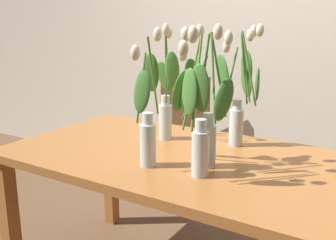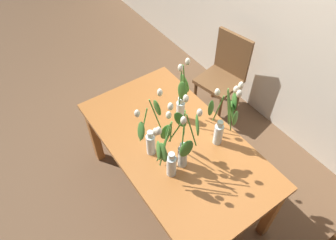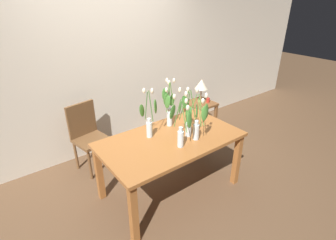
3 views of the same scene
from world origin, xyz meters
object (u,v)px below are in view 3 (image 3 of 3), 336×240
dining_chair (88,133)px  pillar_candle (208,100)px  side_table (200,109)px  table_lamp (201,85)px  dining_table (171,145)px  tulip_vase_0 (149,121)px  tulip_vase_4 (188,117)px  tulip_vase_1 (169,107)px  tulip_vase_3 (181,130)px  tulip_vase_2 (197,122)px

dining_chair → pillar_candle: size_ratio=12.40×
side_table → table_lamp: bearing=53.1°
side_table → dining_table: bearing=-146.0°
tulip_vase_0 → side_table: size_ratio=1.07×
dining_table → table_lamp: bearing=34.3°
dining_table → table_lamp: (1.35, 0.92, 0.21)m
tulip_vase_4 → dining_chair: 1.45m
tulip_vase_1 → side_table: tulip_vase_1 is taller
side_table → pillar_candle: pillar_candle is taller
tulip_vase_4 → side_table: tulip_vase_4 is taller
dining_table → dining_chair: bearing=118.9°
side_table → tulip_vase_3: bearing=-141.1°
tulip_vase_2 → dining_chair: tulip_vase_2 is taller
table_lamp → tulip_vase_1: bearing=-151.3°
table_lamp → pillar_candle: 0.30m
tulip_vase_2 → tulip_vase_3: size_ratio=1.01×
tulip_vase_1 → tulip_vase_2: tulip_vase_1 is taller
tulip_vase_0 → tulip_vase_1: 0.37m
pillar_candle → tulip_vase_3: bearing=-144.8°
tulip_vase_2 → table_lamp: 1.62m
tulip_vase_4 → tulip_vase_3: bearing=-149.1°
side_table → table_lamp: size_ratio=1.38×
tulip_vase_1 → pillar_candle: bearing=23.9°
tulip_vase_0 → tulip_vase_3: size_ratio=1.03×
tulip_vase_1 → tulip_vase_3: size_ratio=1.02×
side_table → table_lamp: 0.42m
tulip_vase_2 → tulip_vase_4: tulip_vase_4 is taller
tulip_vase_1 → dining_chair: 1.19m
dining_table → tulip_vase_0: 0.38m
tulip_vase_1 → table_lamp: 1.33m
dining_table → tulip_vase_1: bearing=56.6°
tulip_vase_1 → pillar_candle: size_ratio=7.80×
tulip_vase_0 → tulip_vase_4: bearing=-35.6°
tulip_vase_1 → tulip_vase_0: bearing=-163.7°
tulip_vase_2 → pillar_candle: (1.25, 1.05, -0.37)m
dining_table → pillar_candle: size_ratio=21.33×
tulip_vase_0 → table_lamp: (1.52, 0.74, -0.08)m
dining_table → pillar_candle: dining_table is taller
dining_table → dining_chair: 1.22m
tulip_vase_4 → pillar_candle: 1.61m
tulip_vase_0 → dining_chair: 1.06m
tulip_vase_0 → side_table: 1.74m
pillar_candle → tulip_vase_0: bearing=-157.7°
tulip_vase_1 → tulip_vase_4: bearing=-90.7°
side_table → tulip_vase_4: bearing=-139.8°
tulip_vase_0 → table_lamp: 1.69m
pillar_candle → dining_table: bearing=-149.8°
tulip_vase_4 → dining_chair: tulip_vase_4 is taller
tulip_vase_4 → tulip_vase_2: bearing=-82.8°
tulip_vase_0 → tulip_vase_4: (0.35, -0.25, 0.05)m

